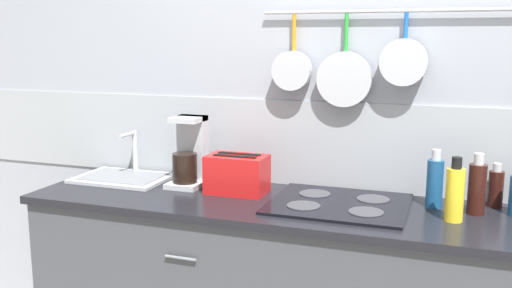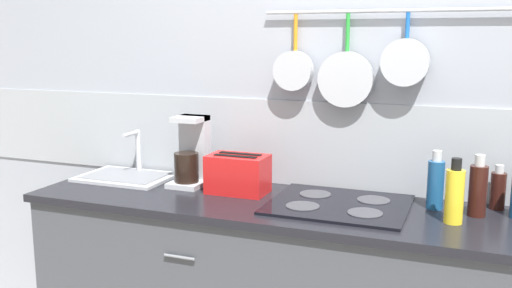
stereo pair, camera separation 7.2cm
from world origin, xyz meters
The scene contains 10 objects.
wall_back centered at (0.00, 0.34, 1.27)m, with size 7.20×0.15×2.60m.
countertop centered at (0.00, 0.00, 0.87)m, with size 3.14×0.61×0.03m.
sink_basin centered at (-1.30, 0.13, 0.91)m, with size 0.45×0.33×0.23m.
coffee_maker centered at (-0.94, 0.14, 1.03)m, with size 0.16×0.20×0.33m.
toaster centered at (-0.67, 0.08, 0.98)m, with size 0.29×0.17×0.18m.
cooktop centered at (-0.19, 0.04, 0.89)m, with size 0.58×0.49×0.01m.
bottle_olive_oil centered at (0.19, 0.15, 1.00)m, with size 0.07×0.07×0.25m.
bottle_hot_sauce centered at (0.27, -0.02, 1.00)m, with size 0.07×0.07×0.25m.
bottle_sesame_oil centered at (0.35, 0.11, 1.00)m, with size 0.07×0.07×0.25m.
bottle_cooking_wine centered at (0.43, 0.24, 0.97)m, with size 0.06×0.06×0.19m.
Camera 1 is at (0.26, -2.27, 1.59)m, focal length 40.00 mm.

